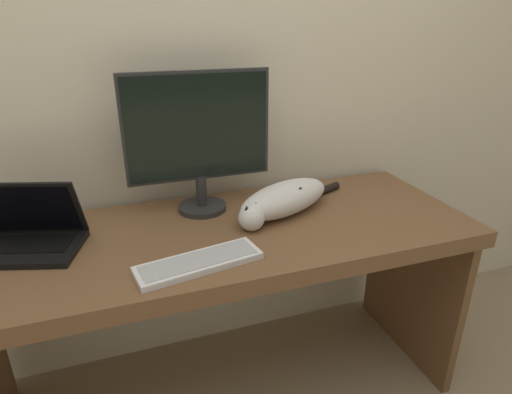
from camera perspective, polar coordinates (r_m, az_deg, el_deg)
The scene contains 6 objects.
wall_back at distance 1.73m, azimuth -8.53°, elevation 17.71°, with size 6.40×0.06×2.60m.
desk at distance 1.58m, azimuth -4.30°, elevation -9.00°, with size 1.79×0.66×0.76m.
monitor at distance 1.57m, azimuth -7.68°, elevation 7.90°, with size 0.53×0.18×0.52m.
laptop at distance 1.55m, azimuth -28.24°, elevation -4.58°, with size 0.38×0.30×0.22m.
external_keyboard at distance 1.30m, azimuth -7.60°, elevation -8.64°, with size 0.39×0.18×0.02m.
cat at distance 1.59m, azimuth 3.68°, elevation -0.23°, with size 0.54×0.32×0.12m.
Camera 1 is at (-0.32, -0.97, 1.45)m, focal length 30.00 mm.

